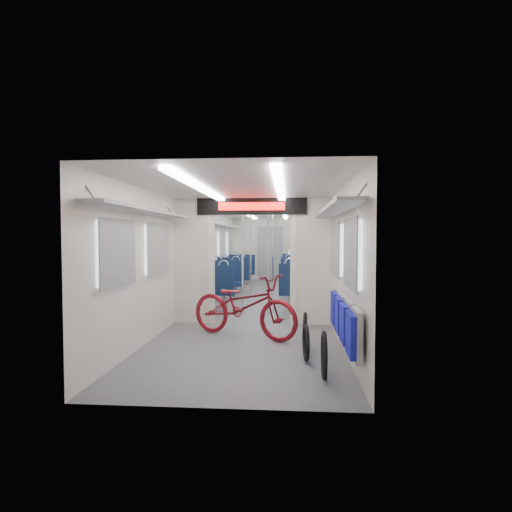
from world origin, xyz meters
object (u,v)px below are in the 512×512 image
(bicycle, at_px, (244,305))
(bike_hoop_c, at_px, (305,333))
(seat_bay_near_left, at_px, (220,281))
(stanchion_far_left, at_px, (251,253))
(flip_bench, at_px, (344,319))
(stanchion_far_right, at_px, (273,254))
(bike_hoop_b, at_px, (306,345))
(stanchion_near_left, at_px, (243,259))
(stanchion_near_right, at_px, (268,260))
(seat_bay_far_left, at_px, (238,270))
(bike_hoop_a, at_px, (324,357))
(seat_bay_near_right, at_px, (300,280))
(seat_bay_far_right, at_px, (297,270))

(bicycle, height_order, bike_hoop_c, bicycle)
(seat_bay_near_left, xyz_separation_m, stanchion_far_left, (0.57, 1.64, 0.60))
(flip_bench, bearing_deg, bike_hoop_c, 123.33)
(bike_hoop_c, distance_m, stanchion_far_right, 5.77)
(bike_hoop_b, relative_size, stanchion_near_left, 0.20)
(seat_bay_near_left, distance_m, stanchion_near_right, 2.05)
(seat_bay_near_left, relative_size, stanchion_near_left, 0.92)
(stanchion_near_left, height_order, stanchion_near_right, same)
(bike_hoop_c, bearing_deg, seat_bay_far_left, 104.08)
(flip_bench, bearing_deg, bike_hoop_a, -119.30)
(flip_bench, distance_m, seat_bay_far_left, 8.35)
(seat_bay_near_right, bearing_deg, bike_hoop_c, -90.37)
(bike_hoop_b, relative_size, seat_bay_far_left, 0.22)
(bike_hoop_a, height_order, bike_hoop_c, bike_hoop_c)
(flip_bench, relative_size, stanchion_far_left, 0.92)
(bike_hoop_a, bearing_deg, seat_bay_far_left, 103.28)
(stanchion_far_left, bearing_deg, bike_hoop_b, -78.31)
(bicycle, height_order, stanchion_far_left, stanchion_far_left)
(seat_bay_far_left, height_order, stanchion_near_left, stanchion_near_left)
(stanchion_near_left, distance_m, stanchion_far_right, 2.95)
(flip_bench, height_order, bike_hoop_c, flip_bench)
(bicycle, bearing_deg, seat_bay_near_right, 10.86)
(bike_hoop_b, bearing_deg, stanchion_near_right, 102.17)
(seat_bay_near_right, bearing_deg, seat_bay_far_right, 90.00)
(bike_hoop_b, distance_m, stanchion_near_right, 3.16)
(flip_bench, xyz_separation_m, stanchion_near_left, (-1.63, 3.43, 0.57))
(seat_bay_near_left, height_order, stanchion_near_left, stanchion_near_left)
(seat_bay_far_left, bearing_deg, stanchion_near_left, -81.80)
(stanchion_near_right, bearing_deg, flip_bench, -70.84)
(seat_bay_far_left, distance_m, stanchion_near_right, 5.07)
(stanchion_near_left, height_order, stanchion_far_right, same)
(stanchion_near_left, distance_m, stanchion_far_left, 2.89)
(stanchion_near_right, height_order, stanchion_far_left, same)
(bike_hoop_a, relative_size, seat_bay_near_left, 0.26)
(stanchion_far_left, bearing_deg, bike_hoop_a, -78.04)
(bicycle, xyz_separation_m, bike_hoop_c, (0.94, -0.76, -0.26))
(bike_hoop_b, height_order, seat_bay_far_left, seat_bay_far_left)
(bicycle, relative_size, bike_hoop_c, 3.55)
(flip_bench, xyz_separation_m, seat_bay_far_left, (-2.29, 8.03, -0.03))
(seat_bay_far_right, distance_m, stanchion_near_left, 4.73)
(seat_bay_far_right, distance_m, stanchion_far_right, 1.87)
(seat_bay_far_right, bearing_deg, flip_bench, -86.99)
(bicycle, distance_m, seat_bay_near_left, 3.36)
(bicycle, bearing_deg, stanchion_near_right, 16.56)
(bike_hoop_c, distance_m, stanchion_near_left, 3.13)
(stanchion_near_left, height_order, stanchion_far_left, same)
(stanchion_near_right, bearing_deg, stanchion_near_left, 150.98)
(seat_bay_near_right, distance_m, stanchion_near_left, 1.97)
(seat_bay_near_right, bearing_deg, bike_hoop_a, -88.49)
(seat_bay_far_left, bearing_deg, stanchion_far_left, -71.60)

